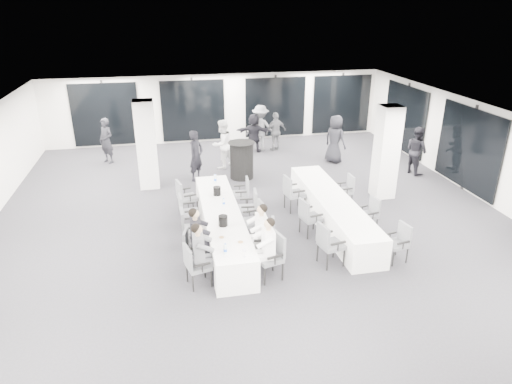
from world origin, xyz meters
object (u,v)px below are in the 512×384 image
standing_guest_a (196,153)px  standing_guest_e (335,136)px  chair_side_left_near (328,242)px  chair_side_right_near (399,240)px  chair_main_left_fourth (187,210)px  chair_main_right_near (273,253)px  standing_guest_c (261,125)px  chair_side_left_far (292,191)px  chair_main_left_second (192,246)px  chair_side_left_mid (308,215)px  ice_bucket_far (217,191)px  chair_main_right_mid (256,218)px  chair_main_left_far (184,195)px  chair_side_right_mid (370,212)px  chair_main_right_far (243,191)px  chair_side_right_far (346,188)px  standing_guest_g (106,138)px  chair_main_right_second (266,238)px  chair_main_right_fourth (250,206)px  standing_guest_d (276,129)px  chair_main_left_near (195,263)px  ice_bucket_near (223,221)px  banquet_table_main (222,225)px  standing_guest_h (417,147)px  banquet_table_side (332,210)px  chair_main_left_mid (189,226)px  standing_guest_b (222,141)px  cocktail_table (242,160)px  standing_guest_f (254,130)px

standing_guest_a → standing_guest_e: standing_guest_e is taller
chair_side_left_near → chair_side_right_near: (1.67, -0.13, -0.07)m
chair_main_left_fourth → chair_main_right_near: bearing=27.9°
chair_side_right_near → standing_guest_e: standing_guest_e is taller
standing_guest_c → chair_side_left_near: bearing=110.4°
standing_guest_a → chair_side_left_far: bearing=-100.5°
chair_main_left_second → standing_guest_a: bearing=-171.6°
chair_main_left_second → chair_side_left_mid: 3.13m
chair_side_left_near → ice_bucket_far: chair_side_left_near is taller
chair_main_left_fourth → standing_guest_a: standing_guest_a is taller
chair_main_right_mid → standing_guest_e: standing_guest_e is taller
chair_main_left_far → chair_side_right_mid: (4.66, -1.93, -0.06)m
chair_main_right_far → chair_side_left_mid: bearing=-141.6°
chair_side_right_far → standing_guest_g: size_ratio=0.48×
chair_main_right_far → chair_side_left_near: (1.33, -3.43, 0.07)m
chair_main_left_second → chair_side_right_near: bearing=95.8°
chair_main_left_far → chair_side_right_mid: 5.04m
chair_main_right_second → chair_side_left_near: (1.32, -0.42, -0.01)m
chair_main_right_fourth → standing_guest_d: standing_guest_d is taller
chair_main_left_near → chair_main_left_far: bearing=166.0°
ice_bucket_near → chair_side_left_mid: bearing=13.2°
chair_main_left_near → standing_guest_e: (5.68, 7.03, 0.45)m
chair_main_right_far → standing_guest_e: size_ratio=0.46×
chair_main_left_far → standing_guest_c: bearing=134.6°
chair_side_left_near → standing_guest_e: size_ratio=0.51×
banquet_table_main → chair_main_left_second: bearing=-125.1°
standing_guest_a → standing_guest_d: 4.30m
chair_main_right_mid → chair_side_right_near: bearing=-126.3°
chair_side_left_far → chair_side_right_near: bearing=19.3°
ice_bucket_near → chair_main_left_second: bearing=-152.2°
chair_main_right_near → standing_guest_e: bearing=-44.2°
chair_side_left_far → standing_guest_h: (5.01, 2.11, 0.35)m
chair_main_right_second → chair_main_right_mid: (-0.00, 1.14, -0.04)m
banquet_table_side → chair_main_left_far: 4.08m
chair_main_right_fourth → ice_bucket_near: ice_bucket_near is taller
banquet_table_side → chair_side_left_near: (-0.84, -1.98, 0.21)m
chair_side_left_mid → chair_side_right_far: (1.66, 1.60, -0.04)m
chair_main_left_mid → standing_guest_d: size_ratio=0.57×
chair_main_right_second → standing_guest_e: 7.54m
chair_side_right_far → standing_guest_b: bearing=36.7°
cocktail_table → standing_guest_d: bearing=56.2°
chair_main_right_near → chair_side_right_near: size_ratio=1.13×
chair_main_right_mid → standing_guest_h: size_ratio=0.53×
standing_guest_a → standing_guest_d: size_ratio=1.10×
chair_main_right_far → chair_side_left_mid: 2.38m
cocktail_table → standing_guest_f: (0.97, 2.76, 0.24)m
chair_main_right_mid → chair_main_right_far: size_ratio=1.08×
chair_main_left_near → standing_guest_c: (3.31, 9.01, 0.48)m
chair_main_left_fourth → standing_guest_e: (5.69, 4.43, 0.44)m
banquet_table_side → standing_guest_h: size_ratio=2.68×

